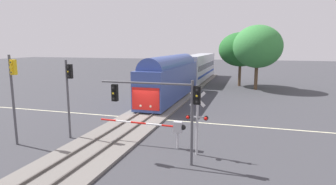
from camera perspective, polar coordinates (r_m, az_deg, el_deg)
The scene contains 11 objects.
ground_plane at distance 26.22m, azimuth -5.12°, elevation -5.23°, with size 220.00×220.00×0.00m, color #3D3D42.
road_centre_stripe at distance 26.22m, azimuth -5.12°, elevation -5.22°, with size 44.00×0.20×0.01m.
railway_track at distance 26.19m, azimuth -5.13°, elevation -5.03°, with size 4.40×80.00×0.32m.
commuter_train at distance 43.50m, azimuth 3.93°, elevation 4.43°, with size 3.04×38.95×5.16m.
crossing_gate_near at distance 18.56m, azimuth -0.11°, elevation -6.97°, with size 6.12×0.40×1.80m.
crossing_signal_mast at distance 17.08m, azimuth 5.95°, elevation -4.69°, with size 1.36×0.44×4.09m.
traffic_signal_near_right at distance 15.70m, azimuth -1.13°, elevation -1.53°, with size 5.91×0.38×4.83m.
traffic_signal_median at distance 21.04m, azimuth -19.53°, elevation 1.15°, with size 0.53×0.38×5.68m.
traffic_signal_near_left at distance 21.08m, azimuth -28.97°, elevation 1.21°, with size 0.53×0.38×6.08m.
oak_far_right at distance 44.39m, azimuth 17.75°, elevation 8.87°, with size 7.24×7.24×9.66m.
elm_centre_background at distance 47.69m, azimuth 14.55°, elevation 8.46°, with size 7.09×7.09×8.78m.
Camera 1 is at (9.38, -23.55, 6.69)m, focal length 29.99 mm.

